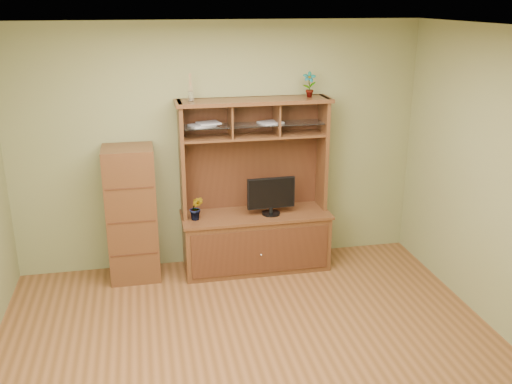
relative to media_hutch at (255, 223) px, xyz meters
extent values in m
cube|color=brown|center=(-0.35, -1.73, -0.53)|extent=(4.50, 4.00, 0.02)
cube|color=white|center=(-0.35, -1.73, 2.19)|extent=(4.50, 4.00, 0.02)
cube|color=olive|center=(-0.35, 0.28, 0.83)|extent=(4.50, 0.02, 2.70)
cube|color=olive|center=(-0.35, -3.74, 0.83)|extent=(4.50, 0.02, 2.70)
cube|color=#472714|center=(0.00, -0.02, -0.21)|extent=(1.60, 0.55, 0.62)
cube|color=#32190D|center=(0.00, -0.30, -0.21)|extent=(1.50, 0.01, 0.50)
sphere|color=silver|center=(0.00, -0.32, -0.24)|extent=(0.02, 0.02, 0.02)
cube|color=#472714|center=(0.00, -0.02, 0.11)|extent=(1.64, 0.59, 0.03)
cube|color=#472714|center=(-0.78, 0.08, 0.75)|extent=(0.04, 0.35, 1.25)
cube|color=#472714|center=(0.78, 0.08, 0.75)|extent=(0.04, 0.35, 1.25)
cube|color=#32190D|center=(0.00, 0.24, 0.75)|extent=(1.52, 0.02, 1.25)
cube|color=#472714|center=(0.00, 0.08, 1.36)|extent=(1.66, 0.40, 0.04)
cube|color=#472714|center=(0.00, 0.08, 0.98)|extent=(1.52, 0.32, 0.02)
cube|color=#472714|center=(-0.25, 0.08, 1.16)|extent=(0.02, 0.31, 0.35)
cube|color=#472714|center=(0.25, 0.08, 1.16)|extent=(0.02, 0.31, 0.35)
cube|color=silver|center=(0.00, 0.07, 1.11)|extent=(1.50, 0.27, 0.01)
cylinder|color=black|center=(0.16, -0.08, 0.14)|extent=(0.20, 0.20, 0.02)
cylinder|color=black|center=(0.16, -0.08, 0.18)|extent=(0.04, 0.04, 0.06)
cube|color=black|center=(0.16, -0.08, 0.37)|extent=(0.53, 0.06, 0.34)
imported|color=#2A581E|center=(-0.66, -0.08, 0.26)|extent=(0.17, 0.15, 0.27)
imported|color=#386222|center=(0.60, 0.08, 1.51)|extent=(0.16, 0.13, 0.27)
cylinder|color=silver|center=(-0.66, 0.08, 1.43)|extent=(0.06, 0.06, 0.10)
cylinder|color=#A97954|center=(-0.66, 0.08, 1.57)|extent=(0.04, 0.04, 0.18)
cube|color=#A2A2A6|center=(-0.56, 0.08, 1.12)|extent=(0.30, 0.27, 0.02)
cube|color=#A2A2A6|center=(-0.49, 0.08, 1.14)|extent=(0.26, 0.22, 0.02)
cube|color=#A2A2A6|center=(0.18, 0.08, 1.12)|extent=(0.29, 0.25, 0.02)
cube|color=#472714|center=(-1.34, 0.02, 0.21)|extent=(0.52, 0.47, 1.46)
cube|color=#32190D|center=(-1.34, -0.22, -0.16)|extent=(0.48, 0.01, 0.02)
cube|color=#32190D|center=(-1.34, -0.22, 0.21)|extent=(0.48, 0.01, 0.01)
cube|color=#32190D|center=(-1.34, -0.22, 0.57)|extent=(0.48, 0.01, 0.02)
camera|label=1|loc=(-1.18, -5.79, 2.39)|focal=40.00mm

